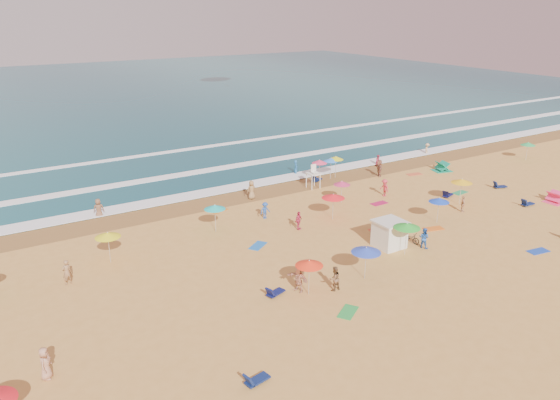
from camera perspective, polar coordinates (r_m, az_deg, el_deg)
ground at (r=44.79m, az=6.45°, el=-3.51°), size 220.00×220.00×0.00m
ocean at (r=120.27m, az=-19.30°, el=10.23°), size 220.00×140.00×0.18m
wet_sand at (r=54.47m, az=-1.63°, el=0.89°), size 220.00×220.00×0.00m
surf_foam at (r=61.88m, az=-5.74°, el=3.21°), size 200.00×18.70×0.05m
cabana at (r=42.64m, az=11.36°, el=-3.56°), size 2.00×2.00×2.00m
cabana_roof at (r=42.24m, az=11.45°, el=-2.24°), size 2.20×2.20×0.12m
bicycle at (r=43.91m, az=13.40°, el=-3.83°), size 1.04×1.74×0.86m
lifeguard_stand at (r=55.34m, az=3.49°, el=2.31°), size 1.20×1.20×2.10m
beach_umbrellas at (r=42.92m, az=3.54°, el=-1.42°), size 62.54×26.79×0.74m
loungers at (r=47.45m, az=14.65°, el=-2.47°), size 37.38×26.04×0.34m
towels at (r=45.01m, az=8.83°, el=-3.49°), size 44.30×22.98×0.03m
popup_tents at (r=60.43m, az=21.49°, el=2.00°), size 3.45×14.78×1.20m
beachgoers at (r=48.29m, az=3.78°, el=-0.65°), size 49.47×23.75×2.11m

